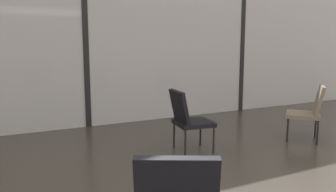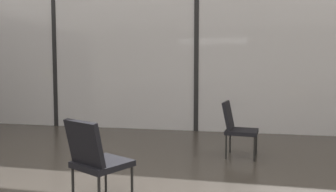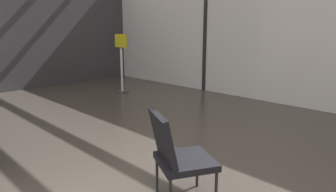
# 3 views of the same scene
# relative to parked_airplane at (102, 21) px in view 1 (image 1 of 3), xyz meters

# --- Properties ---
(glass_curtain_wall) EXTENTS (14.00, 0.08, 3.26)m
(glass_curtain_wall) POSITION_rel_parked_airplane_xyz_m (-1.53, -4.30, -0.60)
(glass_curtain_wall) COLOR silver
(glass_curtain_wall) RESTS_ON ground
(window_mullion_1) EXTENTS (0.10, 0.12, 3.26)m
(window_mullion_1) POSITION_rel_parked_airplane_xyz_m (-1.53, -4.30, -0.60)
(window_mullion_1) COLOR black
(window_mullion_1) RESTS_ON ground
(window_mullion_2) EXTENTS (0.10, 0.12, 3.26)m
(window_mullion_2) POSITION_rel_parked_airplane_xyz_m (1.97, -4.30, -0.60)
(window_mullion_2) COLOR black
(window_mullion_2) RESTS_ON ground
(parked_airplane) EXTENTS (10.92, 4.45, 4.45)m
(parked_airplane) POSITION_rel_parked_airplane_xyz_m (0.00, 0.00, 0.00)
(parked_airplane) COLOR #B2BCD6
(parked_airplane) RESTS_ON ground
(lounge_chair_0) EXTENTS (0.71, 0.71, 0.87)m
(lounge_chair_0) POSITION_rel_parked_airplane_xyz_m (1.32, -6.78, -1.73)
(lounge_chair_0) COLOR #7F705B
(lounge_chair_0) RESTS_ON ground
(lounge_chair_1) EXTENTS (0.58, 0.54, 0.87)m
(lounge_chair_1) POSITION_rel_parked_airplane_xyz_m (-0.63, -6.41, -1.73)
(lounge_chair_1) COLOR black
(lounge_chair_1) RESTS_ON ground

